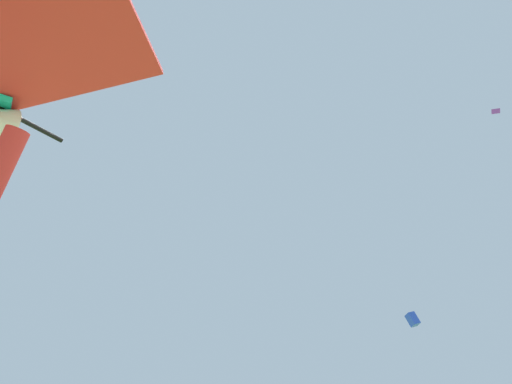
# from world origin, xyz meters

# --- Properties ---
(distant_kite_purple_low_right) EXTENTS (0.77, 0.77, 0.18)m
(distant_kite_purple_low_right) POSITION_xyz_m (2.23, 28.84, 19.15)
(distant_kite_purple_low_right) COLOR purple
(distant_kite_blue_far_center) EXTENTS (0.95, 0.72, 1.00)m
(distant_kite_blue_far_center) POSITION_xyz_m (-5.58, 26.42, 4.67)
(distant_kite_blue_far_center) COLOR blue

